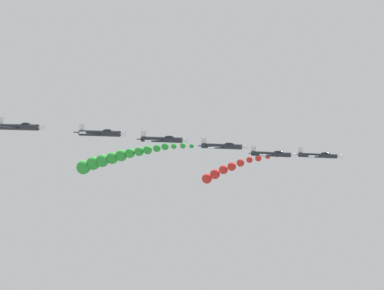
% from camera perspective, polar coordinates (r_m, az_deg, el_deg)
% --- Properties ---
extents(airplane_lead, '(9.57, 10.35, 2.34)m').
position_cam_1_polar(airplane_lead, '(125.85, 13.67, -1.11)').
color(airplane_lead, '#23282D').
extents(smoke_trail_lead, '(3.16, 23.23, 9.04)m').
position_cam_1_polar(smoke_trail_lead, '(133.65, 3.74, -2.74)').
color(smoke_trail_lead, red).
extents(airplane_left_inner, '(9.56, 10.35, 2.35)m').
position_cam_1_polar(airplane_left_inner, '(118.04, 8.71, -0.98)').
color(airplane_left_inner, '#23282D').
extents(airplane_right_inner, '(9.56, 10.35, 2.32)m').
position_cam_1_polar(airplane_right_inner, '(110.45, 3.33, -0.13)').
color(airplane_right_inner, '#23282D').
extents(smoke_trail_right_inner, '(8.12, 26.58, 7.49)m').
position_cam_1_polar(smoke_trail_right_inner, '(119.38, -8.80, -1.52)').
color(smoke_trail_right_inner, green).
extents(airplane_left_outer, '(9.57, 10.35, 2.33)m').
position_cam_1_polar(airplane_left_outer, '(103.98, -3.29, 0.60)').
color(airplane_left_outer, '#23282D').
extents(airplane_right_outer, '(9.55, 10.35, 2.47)m').
position_cam_1_polar(airplane_right_outer, '(99.40, -10.01, 1.28)').
color(airplane_right_outer, '#23282D').
extents(airplane_trailing, '(9.54, 10.35, 2.61)m').
position_cam_1_polar(airplane_trailing, '(96.91, -18.45, 1.89)').
color(airplane_trailing, '#23282D').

